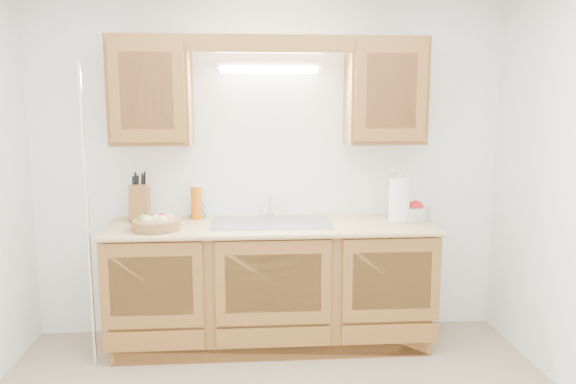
{
  "coord_description": "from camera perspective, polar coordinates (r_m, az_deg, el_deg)",
  "views": [
    {
      "loc": [
        -0.16,
        -2.7,
        1.74
      ],
      "look_at": [
        0.09,
        0.85,
        1.18
      ],
      "focal_mm": 35.0,
      "sensor_mm": 36.0,
      "label": 1
    }
  ],
  "objects": [
    {
      "name": "soap_bottle",
      "position": [
        4.21,
        -9.21,
        -1.43
      ],
      "size": [
        0.1,
        0.1,
        0.17
      ],
      "primitive_type": "imported",
      "rotation": [
        0.0,
        0.0,
        0.3
      ],
      "color": "blue",
      "rests_on": "countertop"
    },
    {
      "name": "wire_shelf_pole",
      "position": [
        3.85,
        -19.7,
        -2.64
      ],
      "size": [
        0.03,
        0.03,
        2.0
      ],
      "primitive_type": "cylinder",
      "color": "silver",
      "rests_on": "ground"
    },
    {
      "name": "knife_block",
      "position": [
        4.21,
        -14.87,
        -1.03
      ],
      "size": [
        0.13,
        0.21,
        0.36
      ],
      "rotation": [
        0.0,
        0.0,
        0.01
      ],
      "color": "brown",
      "rests_on": "countertop"
    },
    {
      "name": "paper_towel",
      "position": [
        4.08,
        11.24,
        -0.83
      ],
      "size": [
        0.18,
        0.18,
        0.37
      ],
      "rotation": [
        0.0,
        0.0,
        0.18
      ],
      "color": "silver",
      "rests_on": "countertop"
    },
    {
      "name": "sink",
      "position": [
        4.01,
        -1.71,
        -4.17
      ],
      "size": [
        0.84,
        0.46,
        0.36
      ],
      "color": "#9E9EA3",
      "rests_on": "countertop"
    },
    {
      "name": "countertop",
      "position": [
        3.98,
        -1.71,
        -3.51
      ],
      "size": [
        2.3,
        0.63,
        0.04
      ],
      "primitive_type": "cube",
      "color": "tan",
      "rests_on": "base_cabinets"
    },
    {
      "name": "base_cabinets",
      "position": [
        4.11,
        -1.69,
        -9.46
      ],
      "size": [
        2.2,
        0.6,
        0.86
      ],
      "primitive_type": "cube",
      "color": "brown",
      "rests_on": "ground"
    },
    {
      "name": "sponge",
      "position": [
        4.24,
        -9.17,
        -2.45
      ],
      "size": [
        0.12,
        0.09,
        0.02
      ],
      "rotation": [
        0.0,
        0.0,
        -0.17
      ],
      "color": "#CC333F",
      "rests_on": "countertop"
    },
    {
      "name": "fluorescent_fixture",
      "position": [
        4.13,
        -1.92,
        12.54
      ],
      "size": [
        0.76,
        0.08,
        0.08
      ],
      "color": "white",
      "rests_on": "room"
    },
    {
      "name": "orange_canister",
      "position": [
        4.17,
        -9.27,
        -0.98
      ],
      "size": [
        0.1,
        0.1,
        0.26
      ],
      "rotation": [
        0.0,
        0.0,
        0.2
      ],
      "color": "#D1650B",
      "rests_on": "countertop"
    },
    {
      "name": "upper_cabinet_left",
      "position": [
        4.09,
        -13.74,
        9.91
      ],
      "size": [
        0.55,
        0.33,
        0.75
      ],
      "primitive_type": "cube",
      "color": "brown",
      "rests_on": "room"
    },
    {
      "name": "room",
      "position": [
        2.75,
        -0.69,
        -1.32
      ],
      "size": [
        3.52,
        3.5,
        2.5
      ],
      "color": "tan",
      "rests_on": "ground"
    },
    {
      "name": "fruit_basket",
      "position": [
        3.89,
        -13.22,
        -3.06
      ],
      "size": [
        0.41,
        0.41,
        0.1
      ],
      "rotation": [
        0.0,
        0.0,
        -0.31
      ],
      "color": "olive",
      "rests_on": "countertop"
    },
    {
      "name": "outlet_plate",
      "position": [
        4.38,
        10.63,
        1.07
      ],
      "size": [
        0.08,
        0.01,
        0.12
      ],
      "primitive_type": "cube",
      "color": "white",
      "rests_on": "room"
    },
    {
      "name": "valance",
      "position": [
        3.91,
        -1.8,
        14.83
      ],
      "size": [
        2.2,
        0.05,
        0.12
      ],
      "primitive_type": "cube",
      "color": "brown",
      "rests_on": "room"
    },
    {
      "name": "apple_bowl",
      "position": [
        4.2,
        12.48,
        -1.95
      ],
      "size": [
        0.34,
        0.34,
        0.14
      ],
      "rotation": [
        0.0,
        0.0,
        -0.3
      ],
      "color": "silver",
      "rests_on": "countertop"
    },
    {
      "name": "upper_cabinet_right",
      "position": [
        4.15,
        9.83,
        10.01
      ],
      "size": [
        0.55,
        0.33,
        0.75
      ],
      "primitive_type": "cube",
      "color": "brown",
      "rests_on": "room"
    }
  ]
}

